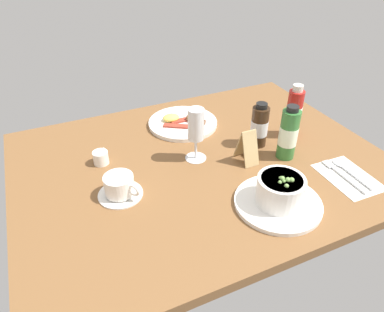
# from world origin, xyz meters

# --- Properties ---
(ground_plane) EXTENTS (1.10, 0.84, 0.03)m
(ground_plane) POSITION_xyz_m (0.00, 0.00, -0.01)
(ground_plane) COLOR brown
(porridge_bowl) EXTENTS (0.23, 0.23, 0.09)m
(porridge_bowl) POSITION_xyz_m (0.09, -0.26, 0.04)
(porridge_bowl) COLOR white
(porridge_bowl) RESTS_ON ground_plane
(cutlery_setting) EXTENTS (0.13, 0.18, 0.01)m
(cutlery_setting) POSITION_xyz_m (0.35, -0.24, 0.00)
(cutlery_setting) COLOR white
(cutlery_setting) RESTS_ON ground_plane
(coffee_cup) EXTENTS (0.12, 0.12, 0.06)m
(coffee_cup) POSITION_xyz_m (-0.27, -0.05, 0.03)
(coffee_cup) COLOR white
(coffee_cup) RESTS_ON ground_plane
(creamer_jug) EXTENTS (0.05, 0.05, 0.05)m
(creamer_jug) POSITION_xyz_m (-0.28, 0.11, 0.02)
(creamer_jug) COLOR white
(creamer_jug) RESTS_ON ground_plane
(wine_glass) EXTENTS (0.06, 0.06, 0.17)m
(wine_glass) POSITION_xyz_m (-0.01, 0.02, 0.11)
(wine_glass) COLOR white
(wine_glass) RESTS_ON ground_plane
(sauce_bottle_green) EXTENTS (0.06, 0.06, 0.17)m
(sauce_bottle_green) POSITION_xyz_m (0.24, -0.09, 0.08)
(sauce_bottle_green) COLOR #337233
(sauce_bottle_green) RESTS_ON ground_plane
(sauce_bottle_brown) EXTENTS (0.05, 0.05, 0.15)m
(sauce_bottle_brown) POSITION_xyz_m (0.21, 0.01, 0.07)
(sauce_bottle_brown) COLOR #382314
(sauce_bottle_brown) RESTS_ON ground_plane
(sauce_bottle_red) EXTENTS (0.05, 0.05, 0.18)m
(sauce_bottle_red) POSITION_xyz_m (0.34, 0.01, 0.08)
(sauce_bottle_red) COLOR #B21E19
(sauce_bottle_red) RESTS_ON ground_plane
(breakfast_plate) EXTENTS (0.24, 0.24, 0.04)m
(breakfast_plate) POSITION_xyz_m (0.03, 0.23, 0.01)
(breakfast_plate) COLOR white
(breakfast_plate) RESTS_ON ground_plane
(menu_card) EXTENTS (0.05, 0.08, 0.10)m
(menu_card) POSITION_xyz_m (0.12, -0.05, 0.05)
(menu_card) COLOR tan
(menu_card) RESTS_ON ground_plane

